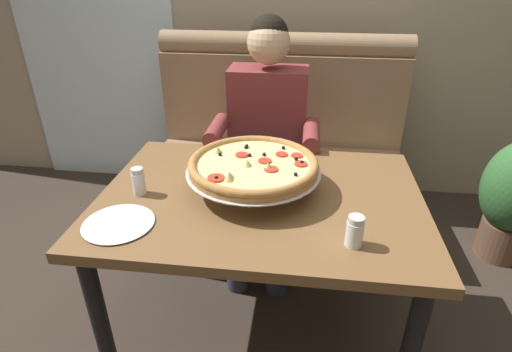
{
  "coord_description": "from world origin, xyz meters",
  "views": [
    {
      "loc": [
        0.15,
        -1.29,
        1.49
      ],
      "look_at": [
        -0.02,
        -0.0,
        0.8
      ],
      "focal_mm": 28.28,
      "sensor_mm": 36.0,
      "label": 1
    }
  ],
  "objects_px": {
    "dining_table": "(261,214)",
    "diner_main": "(266,134)",
    "plate_near_left": "(118,222)",
    "pizza": "(253,166)",
    "shaker_oregano": "(355,233)",
    "booth_bench": "(277,165)",
    "shaker_pepper_flakes": "(139,183)"
  },
  "relations": [
    {
      "from": "plate_near_left",
      "to": "shaker_pepper_flakes",
      "type": "bearing_deg",
      "value": 91.12
    },
    {
      "from": "diner_main",
      "to": "pizza",
      "type": "distance_m",
      "value": 0.6
    },
    {
      "from": "dining_table",
      "to": "plate_near_left",
      "type": "xyz_separation_m",
      "value": [
        -0.44,
        -0.25,
        0.1
      ]
    },
    {
      "from": "dining_table",
      "to": "pizza",
      "type": "xyz_separation_m",
      "value": [
        -0.03,
        0.04,
        0.19
      ]
    },
    {
      "from": "dining_table",
      "to": "plate_near_left",
      "type": "relative_size",
      "value": 5.05
    },
    {
      "from": "plate_near_left",
      "to": "pizza",
      "type": "bearing_deg",
      "value": 35.33
    },
    {
      "from": "booth_bench",
      "to": "pizza",
      "type": "distance_m",
      "value": 0.96
    },
    {
      "from": "dining_table",
      "to": "shaker_pepper_flakes",
      "type": "xyz_separation_m",
      "value": [
        -0.45,
        -0.05,
        0.14
      ]
    },
    {
      "from": "pizza",
      "to": "shaker_oregano",
      "type": "xyz_separation_m",
      "value": [
        0.35,
        -0.3,
        -0.06
      ]
    },
    {
      "from": "diner_main",
      "to": "plate_near_left",
      "type": "xyz_separation_m",
      "value": [
        -0.4,
        -0.88,
        0.02
      ]
    },
    {
      "from": "shaker_oregano",
      "to": "booth_bench",
      "type": "bearing_deg",
      "value": 105.26
    },
    {
      "from": "pizza",
      "to": "plate_near_left",
      "type": "distance_m",
      "value": 0.51
    },
    {
      "from": "booth_bench",
      "to": "plate_near_left",
      "type": "bearing_deg",
      "value": -111.13
    },
    {
      "from": "shaker_pepper_flakes",
      "to": "shaker_oregano",
      "type": "relative_size",
      "value": 1.03
    },
    {
      "from": "shaker_oregano",
      "to": "plate_near_left",
      "type": "height_order",
      "value": "shaker_oregano"
    },
    {
      "from": "booth_bench",
      "to": "pizza",
      "type": "bearing_deg",
      "value": -92.18
    },
    {
      "from": "pizza",
      "to": "diner_main",
      "type": "bearing_deg",
      "value": 91.4
    },
    {
      "from": "dining_table",
      "to": "diner_main",
      "type": "relative_size",
      "value": 0.94
    },
    {
      "from": "dining_table",
      "to": "pizza",
      "type": "height_order",
      "value": "pizza"
    },
    {
      "from": "pizza",
      "to": "shaker_oregano",
      "type": "height_order",
      "value": "pizza"
    },
    {
      "from": "booth_bench",
      "to": "pizza",
      "type": "relative_size",
      "value": 2.93
    },
    {
      "from": "dining_table",
      "to": "shaker_oregano",
      "type": "xyz_separation_m",
      "value": [
        0.32,
        -0.27,
        0.13
      ]
    },
    {
      "from": "diner_main",
      "to": "booth_bench",
      "type": "bearing_deg",
      "value": 79.97
    },
    {
      "from": "shaker_pepper_flakes",
      "to": "dining_table",
      "type": "bearing_deg",
      "value": 6.69
    },
    {
      "from": "diner_main",
      "to": "shaker_pepper_flakes",
      "type": "bearing_deg",
      "value": -120.5
    },
    {
      "from": "booth_bench",
      "to": "plate_near_left",
      "type": "height_order",
      "value": "booth_bench"
    },
    {
      "from": "shaker_pepper_flakes",
      "to": "plate_near_left",
      "type": "distance_m",
      "value": 0.2
    },
    {
      "from": "dining_table",
      "to": "plate_near_left",
      "type": "distance_m",
      "value": 0.52
    },
    {
      "from": "plate_near_left",
      "to": "shaker_oregano",
      "type": "bearing_deg",
      "value": -0.85
    },
    {
      "from": "dining_table",
      "to": "diner_main",
      "type": "height_order",
      "value": "diner_main"
    },
    {
      "from": "pizza",
      "to": "booth_bench",
      "type": "bearing_deg",
      "value": 87.82
    },
    {
      "from": "diner_main",
      "to": "shaker_pepper_flakes",
      "type": "height_order",
      "value": "diner_main"
    }
  ]
}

